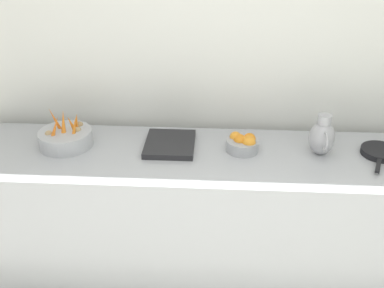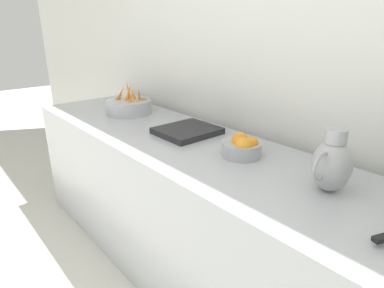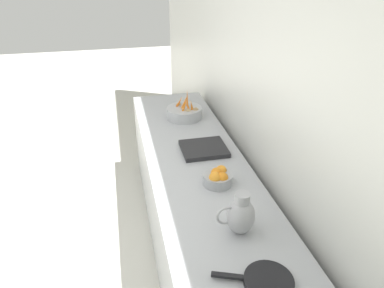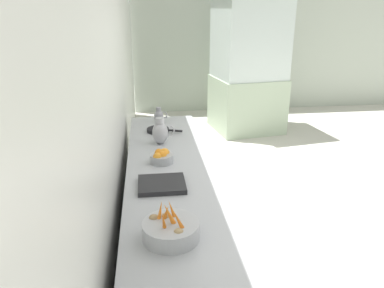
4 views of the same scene
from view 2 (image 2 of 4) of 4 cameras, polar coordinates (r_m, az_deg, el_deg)
name	(u,v)px [view 2 (image 2 of 4)]	position (r m, az deg, el deg)	size (l,w,h in m)	color
tile_wall_left	(367,19)	(1.70, 28.16, 18.67)	(0.10, 8.54, 3.00)	silver
prep_counter	(206,220)	(1.91, 2.47, -13.09)	(0.71, 3.10, 0.86)	#ADAFB5
vegetable_colander	(129,106)	(2.44, -10.92, 6.50)	(0.32, 0.32, 0.23)	#ADAFB5
orange_bowl	(242,147)	(1.63, 8.65, -0.43)	(0.20, 0.20, 0.11)	#9EA0A5
metal_pitcher_tall	(331,164)	(1.36, 23.12, -3.18)	(0.21, 0.15, 0.25)	#A3A3A8
counter_sink_basin	(187,131)	(1.95, -0.83, 2.32)	(0.34, 0.30, 0.04)	#232326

